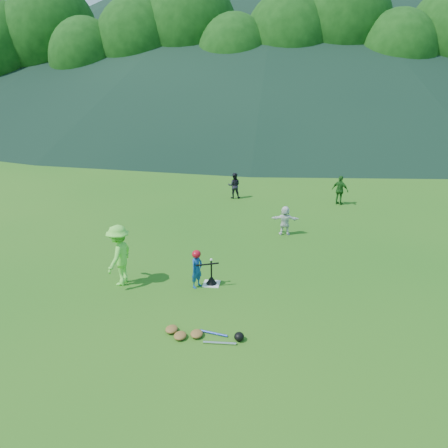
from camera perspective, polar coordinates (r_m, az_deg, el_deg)
name	(u,v)px	position (r m, az deg, el deg)	size (l,w,h in m)	color
ground	(212,284)	(12.23, -1.64, -7.85)	(120.00, 120.00, 0.00)	#1E5F15
home_plate	(211,284)	(12.22, -1.64, -7.81)	(0.45, 0.45, 0.02)	silver
baseball	(211,260)	(11.91, -1.68, -4.69)	(0.08, 0.08, 0.08)	white
batter_child	(197,269)	(11.88, -3.58, -5.91)	(0.38, 0.25, 1.05)	#14458D
adult_coach	(119,255)	(12.24, -13.55, -3.98)	(1.10, 0.63, 1.70)	#6FE643
fielder_b	(234,186)	(20.21, 1.34, 5.04)	(0.58, 0.45, 1.19)	black
fielder_c	(340,190)	(19.86, 14.92, 4.28)	(0.75, 0.31, 1.29)	#1D571A
fielder_d	(285,220)	(15.77, 7.97, 0.47)	(0.99, 0.31, 1.07)	white
batting_tee	(211,280)	(12.17, -1.65, -7.31)	(0.30, 0.30, 0.68)	black
batter_gear	(197,255)	(11.70, -3.51, -4.05)	(0.72, 0.28, 0.41)	#B40C1C
equipment_pile	(197,334)	(10.01, -3.59, -14.15)	(1.80, 0.56, 0.19)	olive
outfield_fence	(265,130)	(39.07, 5.32, 12.08)	(70.07, 0.08, 1.33)	gray
tree_line	(272,42)	(44.65, 6.35, 22.61)	(70.04, 11.40, 14.82)	#382314
distant_hills	(242,20)	(93.49, 2.35, 25.10)	(155.00, 140.00, 32.00)	black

